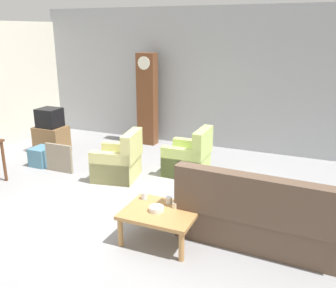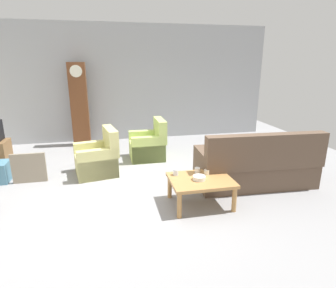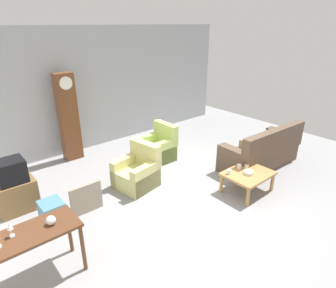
# 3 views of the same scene
# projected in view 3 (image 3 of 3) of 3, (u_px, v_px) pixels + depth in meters

# --- Properties ---
(ground_plane) EXTENTS (10.40, 10.40, 0.00)m
(ground_plane) POSITION_uv_depth(u_px,v_px,m) (191.00, 191.00, 6.01)
(ground_plane) COLOR gray
(garage_door_wall) EXTENTS (8.40, 0.16, 3.20)m
(garage_door_wall) POSITION_uv_depth(u_px,v_px,m) (101.00, 87.00, 7.92)
(garage_door_wall) COLOR #9EA0A5
(garage_door_wall) RESTS_ON ground_plane
(couch_floral) EXTENTS (2.14, 0.98, 1.04)m
(couch_floral) POSITION_uv_depth(u_px,v_px,m) (261.00, 153.00, 6.93)
(couch_floral) COLOR brown
(couch_floral) RESTS_ON ground_plane
(armchair_olive_near) EXTENTS (0.92, 0.89, 0.92)m
(armchair_olive_near) POSITION_uv_depth(u_px,v_px,m) (137.00, 173.00, 6.11)
(armchair_olive_near) COLOR #CCC67A
(armchair_olive_near) RESTS_ON ground_plane
(armchair_olive_far) EXTENTS (0.80, 0.77, 0.92)m
(armchair_olive_far) POSITION_uv_depth(u_px,v_px,m) (158.00, 148.00, 7.29)
(armchair_olive_far) COLOR #BDD470
(armchair_olive_far) RESTS_ON ground_plane
(coffee_table_wood) EXTENTS (0.96, 0.76, 0.44)m
(coffee_table_wood) POSITION_uv_depth(u_px,v_px,m) (248.00, 175.00, 5.88)
(coffee_table_wood) COLOR #B27F47
(coffee_table_wood) RESTS_ON ground_plane
(console_table_dark) EXTENTS (1.30, 0.56, 0.80)m
(console_table_dark) POSITION_uv_depth(u_px,v_px,m) (28.00, 242.00, 3.66)
(console_table_dark) COLOR #56331E
(console_table_dark) RESTS_ON ground_plane
(grandfather_clock) EXTENTS (0.44, 0.30, 2.18)m
(grandfather_clock) POSITION_uv_depth(u_px,v_px,m) (68.00, 118.00, 7.07)
(grandfather_clock) COLOR brown
(grandfather_clock) RESTS_ON ground_plane
(tv_stand_cabinet) EXTENTS (0.68, 0.52, 0.60)m
(tv_stand_cabinet) POSITION_uv_depth(u_px,v_px,m) (16.00, 195.00, 5.33)
(tv_stand_cabinet) COLOR brown
(tv_stand_cabinet) RESTS_ON ground_plane
(tv_crt) EXTENTS (0.48, 0.44, 0.42)m
(tv_crt) POSITION_uv_depth(u_px,v_px,m) (11.00, 171.00, 5.13)
(tv_crt) COLOR black
(tv_crt) RESTS_ON tv_stand_cabinet
(framed_picture_leaning) EXTENTS (0.60, 0.05, 0.57)m
(framed_picture_leaning) POSITION_uv_depth(u_px,v_px,m) (86.00, 199.00, 5.25)
(framed_picture_leaning) COLOR gray
(framed_picture_leaning) RESTS_ON ground_plane
(storage_box_blue) EXTENTS (0.37, 0.42, 0.38)m
(storage_box_blue) POSITION_uv_depth(u_px,v_px,m) (52.00, 211.00, 5.06)
(storage_box_blue) COLOR teal
(storage_box_blue) RESTS_ON ground_plane
(glass_dome_cloche) EXTENTS (0.13, 0.13, 0.13)m
(glass_dome_cloche) POSITION_uv_depth(u_px,v_px,m) (51.00, 220.00, 3.77)
(glass_dome_cloche) COLOR silver
(glass_dome_cloche) RESTS_ON console_table_dark
(cup_white_porcelain) EXTENTS (0.09, 0.09, 0.09)m
(cup_white_porcelain) POSITION_uv_depth(u_px,v_px,m) (239.00, 166.00, 6.01)
(cup_white_porcelain) COLOR white
(cup_white_porcelain) RESTS_ON coffee_table_wood
(cup_blue_rimmed) EXTENTS (0.08, 0.08, 0.10)m
(cup_blue_rimmed) POSITION_uv_depth(u_px,v_px,m) (229.00, 172.00, 5.78)
(cup_blue_rimmed) COLOR silver
(cup_blue_rimmed) RESTS_ON coffee_table_wood
(cup_cream_tall) EXTENTS (0.09, 0.09, 0.08)m
(cup_cream_tall) POSITION_uv_depth(u_px,v_px,m) (246.00, 166.00, 6.03)
(cup_cream_tall) COLOR beige
(cup_cream_tall) RESTS_ON coffee_table_wood
(bowl_white_stacked) EXTENTS (0.20, 0.20, 0.06)m
(bowl_white_stacked) POSITION_uv_depth(u_px,v_px,m) (249.00, 172.00, 5.79)
(bowl_white_stacked) COLOR white
(bowl_white_stacked) RESTS_ON coffee_table_wood
(wine_glass_short) EXTENTS (0.07, 0.07, 0.21)m
(wine_glass_short) POSITION_uv_depth(u_px,v_px,m) (10.00, 228.00, 3.52)
(wine_glass_short) COLOR silver
(wine_glass_short) RESTS_ON console_table_dark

